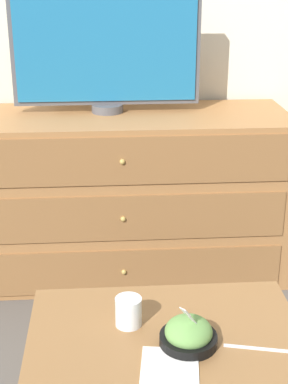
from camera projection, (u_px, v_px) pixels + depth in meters
ground_plane at (133, 241)px, 3.34m from camera, size 12.00×12.00×0.00m
wall_back at (130, 1)px, 2.88m from camera, size 12.00×0.05×2.60m
dresser at (121, 195)px, 2.90m from camera, size 1.61×0.57×0.81m
tv at (106, 52)px, 2.69m from camera, size 0.87×0.15×0.54m
coffee_table at (166, 353)px, 1.79m from camera, size 0.84×0.58×0.44m
takeout_bowl at (188, 334)px, 1.71m from camera, size 0.17×0.17×0.16m
drink_cup at (129, 313)px, 1.80m from camera, size 0.08×0.08×0.09m
napkin at (170, 366)px, 1.63m from camera, size 0.18×0.18×0.00m
knife at (256, 348)px, 1.70m from camera, size 0.18×0.05×0.01m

